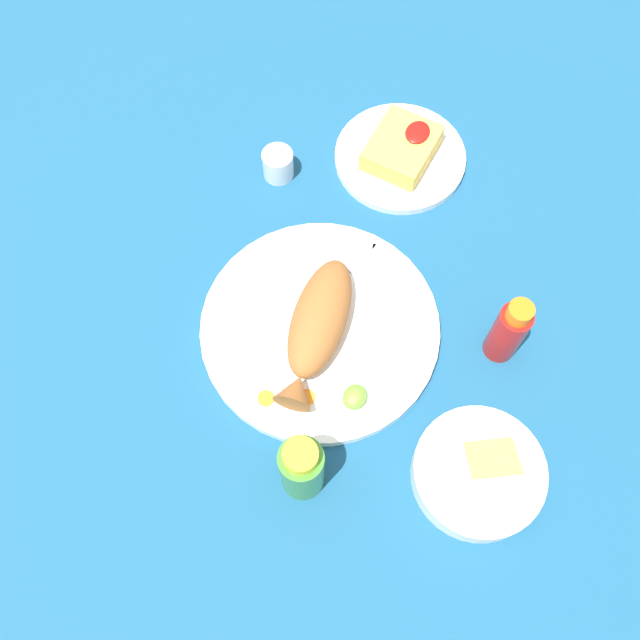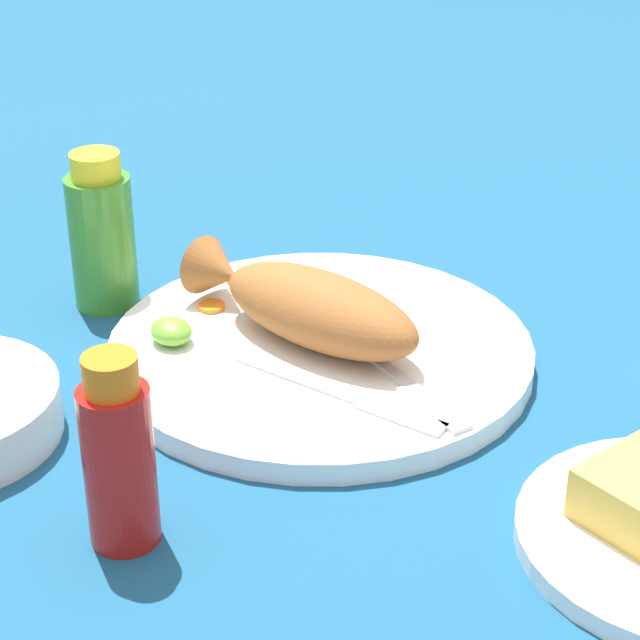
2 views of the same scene
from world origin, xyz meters
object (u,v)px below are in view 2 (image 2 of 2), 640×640
Objects in this scene: fried_fish at (307,305)px; hot_sauce_bottle_green at (102,235)px; hot_sauce_bottle_red at (119,457)px; main_plate at (320,352)px; fork_far at (350,397)px; fork_near at (403,380)px.

hot_sauce_bottle_green is at bearing -168.53° from fried_fish.
fried_fish is 1.75× the size of hot_sauce_bottle_red.
hot_sauce_bottle_red is 0.34m from hot_sauce_bottle_green.
fork_far is at bearing -24.65° from main_plate.
fried_fish is at bearing -165.65° from fork_near.
fork_far is (0.08, -0.04, 0.01)m from main_plate.
hot_sauce_bottle_red reaches higher than main_plate.
hot_sauce_bottle_green reaches higher than fried_fish.
hot_sauce_bottle_green is (-0.28, -0.04, 0.05)m from fork_far.
fried_fish is at bearing 22.91° from hot_sauce_bottle_green.
hot_sauce_bottle_green is (-0.29, -0.09, 0.05)m from fork_near.
fried_fish reaches higher than fork_far.
main_plate is 1.89× the size of fork_far.
fried_fish is at bearing -168.56° from main_plate.
fork_far is 0.29m from hot_sauce_bottle_green.
fried_fish is 1.26× the size of fork_near.
hot_sauce_bottle_green is (-0.19, -0.08, 0.02)m from fried_fish.
fork_far is at bearing 8.88° from hot_sauce_bottle_green.
hot_sauce_bottle_red reaches higher than fork_near.
hot_sauce_bottle_red is at bearing -27.90° from hot_sauce_bottle_green.
hot_sauce_bottle_green is (-0.30, 0.16, 0.00)m from hot_sauce_bottle_red.
fried_fish is 0.10m from fork_far.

